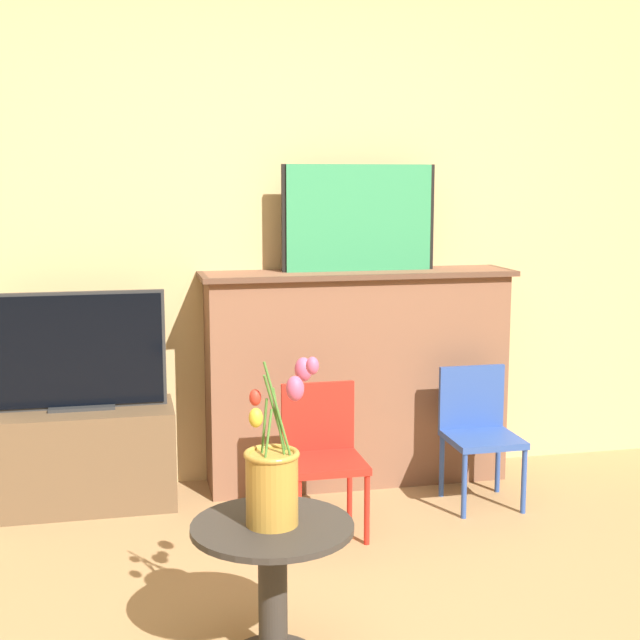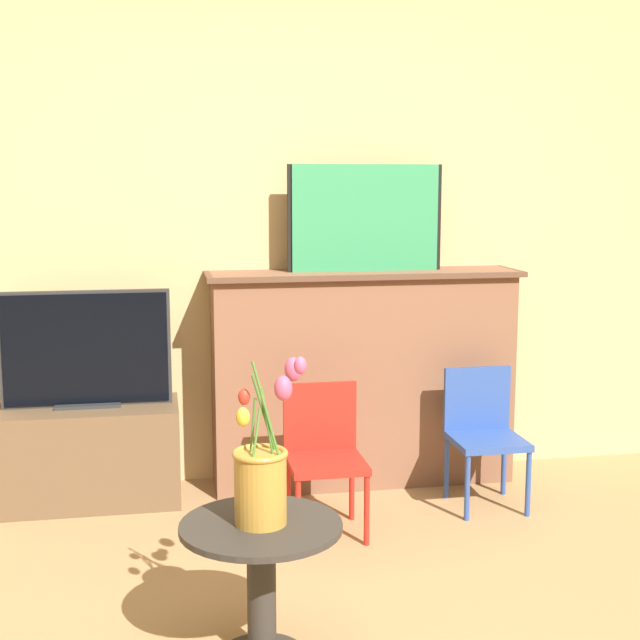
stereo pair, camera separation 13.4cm
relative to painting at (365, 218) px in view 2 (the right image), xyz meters
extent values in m
cube|color=tan|center=(-0.38, 0.19, 0.04)|extent=(8.00, 0.06, 2.70)
cube|color=brown|center=(-0.01, -0.01, -0.78)|extent=(1.47, 0.32, 1.06)
cube|color=brown|center=(-0.01, -0.02, -0.27)|extent=(1.53, 0.36, 0.02)
cube|color=black|center=(0.00, 0.01, 0.00)|extent=(0.76, 0.02, 0.51)
cube|color=#338E56|center=(0.00, -0.01, 0.00)|extent=(0.72, 0.02, 0.51)
cube|color=brown|center=(-1.32, -0.07, -1.08)|extent=(0.82, 0.41, 0.46)
cube|color=#2D2D2D|center=(-1.32, -0.07, -0.84)|extent=(0.29, 0.12, 0.02)
cube|color=#2D2D2D|center=(-1.32, -0.06, -0.58)|extent=(0.77, 0.02, 0.54)
cube|color=black|center=(-1.32, -0.07, -0.58)|extent=(0.74, 0.02, 0.51)
cylinder|color=red|center=(-0.46, -0.79, -1.16)|extent=(0.02, 0.02, 0.30)
cylinder|color=red|center=(-0.17, -0.79, -1.16)|extent=(0.02, 0.02, 0.30)
cylinder|color=red|center=(-0.46, -0.50, -1.16)|extent=(0.02, 0.02, 0.30)
cylinder|color=red|center=(-0.17, -0.50, -1.16)|extent=(0.02, 0.02, 0.30)
cube|color=red|center=(-0.31, -0.65, -1.00)|extent=(0.32, 0.32, 0.03)
cube|color=red|center=(-0.31, -0.50, -0.83)|extent=(0.32, 0.02, 0.30)
cylinder|color=#2D4C99|center=(0.33, -0.61, -1.16)|extent=(0.02, 0.02, 0.30)
cylinder|color=#2D4C99|center=(0.61, -0.61, -1.16)|extent=(0.02, 0.02, 0.30)
cylinder|color=#2D4C99|center=(0.33, -0.32, -1.16)|extent=(0.02, 0.02, 0.30)
cylinder|color=#2D4C99|center=(0.61, -0.32, -1.16)|extent=(0.02, 0.02, 0.30)
cube|color=#2D4C99|center=(0.47, -0.46, -1.00)|extent=(0.32, 0.32, 0.03)
cube|color=#2D4C99|center=(0.47, -0.32, -0.83)|extent=(0.32, 0.02, 0.30)
cylinder|color=#332D28|center=(-0.70, -1.60, -1.09)|extent=(0.09, 0.09, 0.43)
cylinder|color=#332D28|center=(-0.70, -1.60, -0.87)|extent=(0.50, 0.50, 0.02)
cylinder|color=#B78433|center=(-0.70, -1.60, -0.75)|extent=(0.16, 0.16, 0.22)
torus|color=#B78433|center=(-0.70, -1.60, -0.64)|extent=(0.17, 0.17, 0.02)
cylinder|color=#477A2D|center=(-0.72, -1.58, -0.59)|extent=(0.03, 0.02, 0.25)
ellipsoid|color=red|center=(-0.74, -1.57, -0.47)|extent=(0.04, 0.04, 0.05)
cylinder|color=#477A2D|center=(-0.72, -1.62, -0.60)|extent=(0.05, 0.06, 0.22)
ellipsoid|color=gold|center=(-0.76, -1.67, -0.50)|extent=(0.04, 0.04, 0.06)
cylinder|color=#477A2D|center=(-0.67, -1.61, -0.57)|extent=(0.05, 0.02, 0.28)
ellipsoid|color=#E0517A|center=(-0.63, -1.62, -0.43)|extent=(0.05, 0.05, 0.08)
cylinder|color=#477A2D|center=(-0.68, -1.59, -0.55)|extent=(0.10, 0.07, 0.32)
ellipsoid|color=#E0517A|center=(-0.58, -1.52, -0.40)|extent=(0.05, 0.05, 0.08)
cylinder|color=#477A2D|center=(-0.67, -1.61, -0.53)|extent=(0.10, 0.05, 0.36)
ellipsoid|color=#E0517A|center=(-0.58, -1.65, -0.36)|extent=(0.04, 0.04, 0.05)
camera|label=1|loc=(-1.12, -4.16, 0.19)|focal=50.00mm
camera|label=2|loc=(-0.99, -4.19, 0.19)|focal=50.00mm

